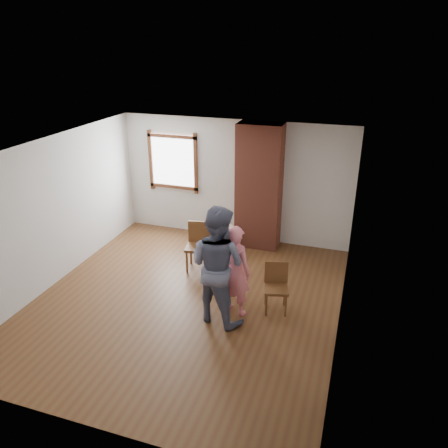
{
  "coord_description": "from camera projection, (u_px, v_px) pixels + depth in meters",
  "views": [
    {
      "loc": [
        2.56,
        -5.78,
        4.15
      ],
      "look_at": [
        0.4,
        0.8,
        1.15
      ],
      "focal_mm": 35.0,
      "sensor_mm": 36.0,
      "label": 1
    }
  ],
  "objects": [
    {
      "name": "person_pink",
      "position": [
        235.0,
        270.0,
        6.83
      ],
      "size": [
        0.64,
        0.51,
        1.53
      ],
      "primitive_type": "imported",
      "rotation": [
        0.0,
        0.0,
        2.85
      ],
      "color": "pink",
      "rests_on": "ground"
    },
    {
      "name": "cake_slice",
      "position": [
        223.0,
        251.0,
        7.72
      ],
      "size": [
        0.08,
        0.07,
        0.06
      ],
      "primitive_type": "cube",
      "color": "silver",
      "rests_on": "cake_plate"
    },
    {
      "name": "man",
      "position": [
        217.0,
        265.0,
        6.6
      ],
      "size": [
        1.1,
        0.96,
        1.91
      ],
      "primitive_type": "imported",
      "rotation": [
        0.0,
        0.0,
        2.85
      ],
      "color": "#161B3D",
      "rests_on": "ground"
    },
    {
      "name": "brick_chimney",
      "position": [
        259.0,
        187.0,
        8.91
      ],
      "size": [
        0.9,
        0.5,
        2.6
      ],
      "primitive_type": "cube",
      "color": "#9D4B37",
      "rests_on": "ground"
    },
    {
      "name": "dining_chair_left",
      "position": [
        198.0,
        243.0,
        8.31
      ],
      "size": [
        0.49,
        0.49,
        0.91
      ],
      "rotation": [
        0.0,
        0.0,
        0.16
      ],
      "color": "brown",
      "rests_on": "ground"
    },
    {
      "name": "cake_plate",
      "position": [
        223.0,
        253.0,
        7.74
      ],
      "size": [
        0.18,
        0.18,
        0.01
      ],
      "primitive_type": "cylinder",
      "color": "white",
      "rests_on": "side_table"
    },
    {
      "name": "ground",
      "position": [
        187.0,
        301.0,
        7.42
      ],
      "size": [
        5.5,
        5.5,
        0.0
      ],
      "primitive_type": "plane",
      "color": "brown",
      "rests_on": "ground"
    },
    {
      "name": "dining_chair_right",
      "position": [
        276.0,
        284.0,
        7.04
      ],
      "size": [
        0.46,
        0.46,
        0.81
      ],
      "rotation": [
        0.0,
        0.0,
        0.26
      ],
      "color": "brown",
      "rests_on": "ground"
    },
    {
      "name": "room_shell",
      "position": [
        194.0,
        189.0,
        7.24
      ],
      "size": [
        5.04,
        5.52,
        2.62
      ],
      "color": "silver",
      "rests_on": "ground"
    },
    {
      "name": "side_table",
      "position": [
        223.0,
        263.0,
        7.82
      ],
      "size": [
        0.4,
        0.4,
        0.6
      ],
      "color": "brown",
      "rests_on": "ground"
    },
    {
      "name": "dark_pot",
      "position": [
        203.0,
        240.0,
        9.45
      ],
      "size": [
        0.14,
        0.14,
        0.13
      ],
      "primitive_type": "cylinder",
      "rotation": [
        0.0,
        0.0,
        0.08
      ],
      "color": "black",
      "rests_on": "ground"
    },
    {
      "name": "stoneware_crock",
      "position": [
        225.0,
        237.0,
        9.19
      ],
      "size": [
        0.38,
        0.38,
        0.48
      ],
      "primitive_type": "cylinder",
      "rotation": [
        0.0,
        0.0,
        -0.0
      ],
      "color": "tan",
      "rests_on": "ground"
    }
  ]
}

